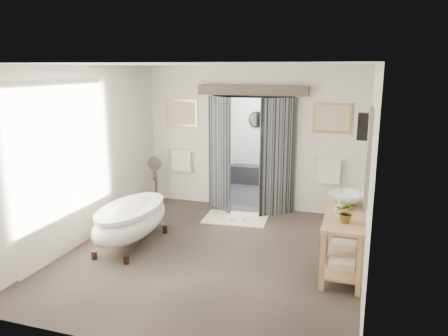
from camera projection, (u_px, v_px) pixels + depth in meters
The scene contains 13 objects.
ground_plane at pixel (212, 253), 6.86m from camera, with size 5.00×5.00×0.00m, color #4F4237.
room_shell at pixel (206, 138), 6.34m from camera, with size 4.52×5.02×2.91m.
shower_room at pixel (268, 152), 10.36m from camera, with size 2.22×2.01×2.51m.
back_wall_dressing at pixel (251, 134), 8.66m from camera, with size 3.82×0.68×2.52m.
clawfoot_tub at pixel (131, 219), 7.09m from camera, with size 0.84×1.88×0.92m.
vanity at pixel (342, 236), 6.23m from camera, with size 0.57×1.60×0.85m.
pedestal_mirror at pixel (155, 184), 9.24m from camera, with size 0.31×0.20×1.05m.
rug at pixel (236, 218), 8.44m from camera, with size 1.20×0.80×0.01m, color beige.
slippers at pixel (239, 217), 8.39m from camera, with size 0.40×0.28×0.05m.
basin at pixel (347, 199), 6.50m from camera, with size 0.54×0.54×0.19m, color white.
plant at pixel (347, 212), 5.75m from camera, with size 0.25×0.22×0.28m, color gray.
soap_bottle_a at pixel (338, 207), 6.14m from camera, with size 0.08×0.08×0.18m, color gray.
soap_bottle_b at pixel (341, 194), 6.74m from camera, with size 0.15×0.15×0.19m, color gray.
Camera 1 is at (2.14, -6.02, 2.86)m, focal length 35.00 mm.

